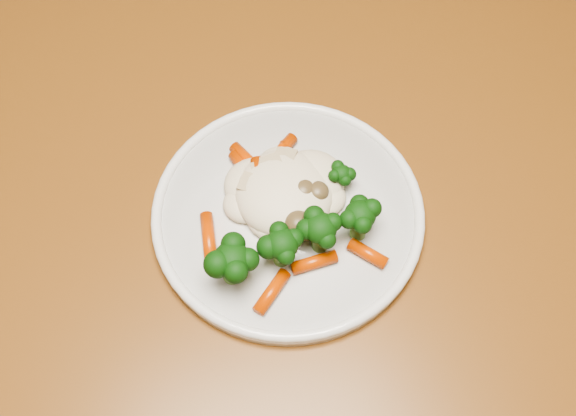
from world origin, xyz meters
name	(u,v)px	position (x,y,z in m)	size (l,w,h in m)	color
dining_table	(260,210)	(0.04, 0.06, 0.65)	(1.34, 1.02, 0.75)	brown
plate	(288,215)	(0.05, -0.01, 0.76)	(0.25, 0.25, 0.01)	white
meal	(289,211)	(0.05, -0.02, 0.78)	(0.17, 0.18, 0.05)	beige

